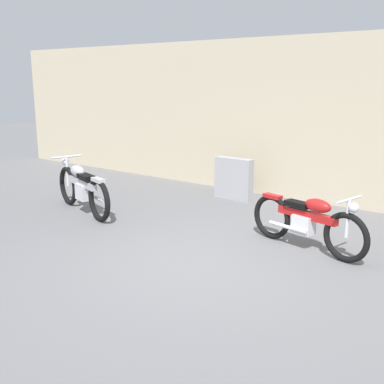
# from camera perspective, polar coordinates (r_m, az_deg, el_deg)

# --- Properties ---
(ground_plane) EXTENTS (40.00, 40.00, 0.00)m
(ground_plane) POSITION_cam_1_polar(r_m,az_deg,el_deg) (6.15, 1.04, -8.99)
(ground_plane) COLOR slate
(building_wall) EXTENTS (18.00, 0.30, 3.17)m
(building_wall) POSITION_cam_1_polar(r_m,az_deg,el_deg) (9.37, 16.18, 8.27)
(building_wall) COLOR beige
(building_wall) RESTS_ON ground_plane
(stone_marker) EXTENTS (0.80, 0.21, 0.83)m
(stone_marker) POSITION_cam_1_polar(r_m,az_deg,el_deg) (9.45, 5.08, 1.62)
(stone_marker) COLOR #9E9EA3
(stone_marker) RESTS_ON ground_plane
(motorcycle_red) EXTENTS (1.91, 0.66, 0.87)m
(motorcycle_red) POSITION_cam_1_polar(r_m,az_deg,el_deg) (6.78, 13.81, -3.46)
(motorcycle_red) COLOR black
(motorcycle_red) RESTS_ON ground_plane
(motorcycle_silver) EXTENTS (2.05, 0.85, 0.95)m
(motorcycle_silver) POSITION_cam_1_polar(r_m,az_deg,el_deg) (8.68, -13.16, 0.52)
(motorcycle_silver) COLOR black
(motorcycle_silver) RESTS_ON ground_plane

